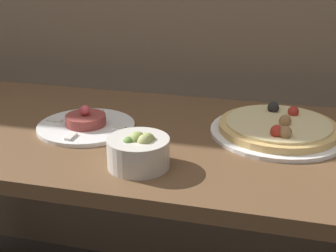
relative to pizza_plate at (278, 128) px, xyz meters
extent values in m
cube|color=brown|center=(-0.36, -0.07, -0.03)|extent=(1.48, 0.63, 0.03)
cylinder|color=white|center=(0.00, 0.00, -0.01)|extent=(0.33, 0.33, 0.01)
cylinder|color=#DBB26B|center=(0.00, 0.00, 0.00)|extent=(0.29, 0.29, 0.02)
cylinder|color=beige|center=(0.00, 0.00, 0.01)|extent=(0.26, 0.26, 0.01)
sphere|color=#997047|center=(0.02, -0.09, 0.03)|extent=(0.03, 0.03, 0.03)
sphere|color=black|center=(-0.02, 0.08, 0.03)|extent=(0.03, 0.03, 0.03)
sphere|color=#997047|center=(0.02, -0.01, 0.03)|extent=(0.03, 0.03, 0.03)
sphere|color=#B22D23|center=(0.03, 0.06, 0.03)|extent=(0.03, 0.03, 0.03)
sphere|color=#B22D23|center=(0.00, -0.09, 0.03)|extent=(0.03, 0.03, 0.03)
cylinder|color=white|center=(-0.48, -0.08, -0.01)|extent=(0.25, 0.25, 0.01)
cylinder|color=#933D38|center=(-0.48, -0.08, 0.01)|extent=(0.10, 0.10, 0.03)
sphere|color=#DB4C5B|center=(-0.48, -0.08, 0.03)|extent=(0.03, 0.03, 0.03)
cube|color=white|center=(-0.39, -0.08, 0.00)|extent=(0.04, 0.02, 0.01)
cube|color=white|center=(-0.48, 0.01, 0.00)|extent=(0.02, 0.04, 0.01)
cube|color=white|center=(-0.57, -0.08, 0.00)|extent=(0.04, 0.02, 0.01)
cube|color=white|center=(-0.48, -0.17, 0.00)|extent=(0.02, 0.04, 0.01)
cylinder|color=silver|center=(-0.28, -0.25, 0.02)|extent=(0.13, 0.13, 0.06)
sphere|color=#668E42|center=(-0.30, -0.27, 0.04)|extent=(0.03, 0.03, 0.03)
sphere|color=#A3B25B|center=(-0.28, -0.26, 0.04)|extent=(0.03, 0.03, 0.03)
sphere|color=#668E42|center=(-0.28, -0.25, 0.04)|extent=(0.02, 0.02, 0.02)
sphere|color=#B7BC70|center=(-0.27, -0.26, 0.04)|extent=(0.04, 0.04, 0.04)
sphere|color=#8EA34C|center=(-0.28, -0.26, 0.04)|extent=(0.04, 0.04, 0.04)
sphere|color=#A3B25B|center=(-0.26, -0.25, 0.04)|extent=(0.04, 0.04, 0.04)
camera|label=1|loc=(0.00, -1.11, 0.44)|focal=50.00mm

